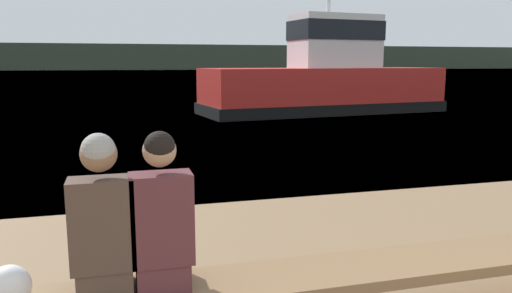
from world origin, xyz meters
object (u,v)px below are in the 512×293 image
Objects in this scene: shopping_bag at (9,287)px; person_left at (102,224)px; bench_main at (288,284)px; tugboat_red at (326,82)px; person_right at (162,221)px.

person_left is at bearing 1.11° from shopping_bag.
bench_main is 8.66× the size of person_left.
tugboat_red is (7.59, 14.30, 0.21)m from person_left.
tugboat_red reaches higher than person_right.
person_right is 0.93m from shopping_bag.
tugboat_red is at bearing 60.43° from shopping_bag.
tugboat_red is at bearing 65.82° from bench_main.
person_left reaches higher than bench_main.
shopping_bag is (-0.88, -0.01, -0.32)m from person_right.
person_right is (0.35, 0.00, -0.01)m from person_left.
person_right is 0.11× the size of tugboat_red.
shopping_bag is at bearing -178.89° from person_left.
tugboat_red reaches higher than shopping_bag.
person_left is at bearing -179.90° from person_right.
shopping_bag is at bearing -179.29° from person_right.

